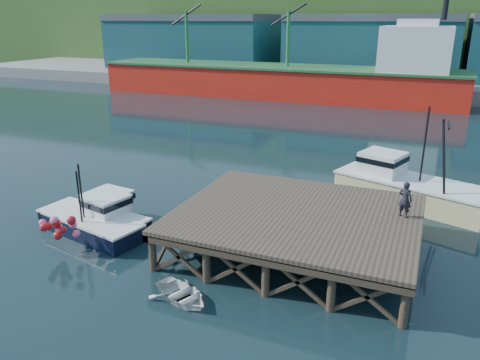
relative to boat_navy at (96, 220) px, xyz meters
The scene contains 12 objects.
ground 5.94m from the boat_navy, 24.44° to the left, with size 300.00×300.00×0.00m, color black.
wharf 11.15m from the boat_navy, 11.70° to the left, with size 12.00×10.00×2.62m.
far_quay 72.64m from the boat_navy, 85.77° to the left, with size 160.00×40.00×2.00m, color gray.
warehouse_left 73.88m from the boat_navy, 113.72° to the left, with size 32.00×16.00×9.00m, color #1A4E56.
warehouse_mid 67.89m from the boat_navy, 85.45° to the left, with size 28.00×16.00×9.00m, color #1A4E56.
cargo_ship 50.60m from the boat_navy, 93.52° to the left, with size 55.50×10.00×13.75m.
hillside 103.09m from the boat_navy, 87.00° to the left, with size 220.00×50.00×22.00m, color #2D511E.
boat_navy is the anchor object (origin of this frame).
boat_black 0.71m from the boat_navy, 123.92° to the left, with size 6.90×5.75×4.11m.
trawler 19.47m from the boat_navy, 36.04° to the left, with size 10.20×6.36×6.43m.
dinghy 8.67m from the boat_navy, 27.48° to the right, with size 2.09×2.93×0.61m, color white.
dockworker 16.52m from the boat_navy, 13.70° to the left, with size 0.67×0.44×1.83m, color black.
Camera 1 is at (11.28, -21.40, 11.45)m, focal length 35.00 mm.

